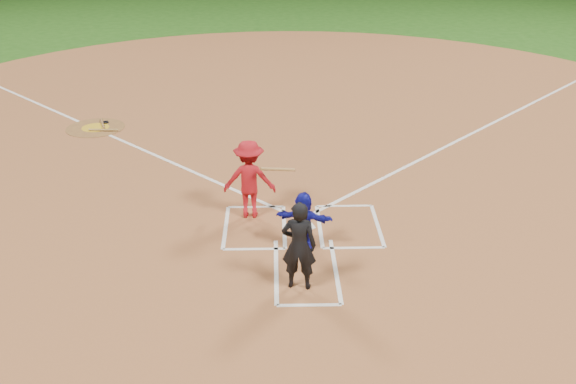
{
  "coord_description": "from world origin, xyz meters",
  "views": [
    {
      "loc": [
        -0.58,
        -11.76,
        6.43
      ],
      "look_at": [
        -0.3,
        -0.4,
        1.0
      ],
      "focal_mm": 40.0,
      "sensor_mm": 36.0,
      "label": 1
    }
  ],
  "objects_px": {
    "catcher": "(303,221)",
    "umpire": "(299,246)",
    "batter_at_plate": "(249,179)",
    "home_plate": "(302,226)",
    "on_deck_circle": "(96,128)"
  },
  "relations": [
    {
      "from": "home_plate",
      "to": "umpire",
      "type": "distance_m",
      "value": 2.37
    },
    {
      "from": "home_plate",
      "to": "catcher",
      "type": "bearing_deg",
      "value": 88.78
    },
    {
      "from": "on_deck_circle",
      "to": "umpire",
      "type": "xyz_separation_m",
      "value": [
        5.65,
        -8.41,
        0.83
      ]
    },
    {
      "from": "batter_at_plate",
      "to": "umpire",
      "type": "bearing_deg",
      "value": -71.22
    },
    {
      "from": "home_plate",
      "to": "batter_at_plate",
      "type": "height_order",
      "value": "batter_at_plate"
    },
    {
      "from": "catcher",
      "to": "batter_at_plate",
      "type": "distance_m",
      "value": 1.81
    },
    {
      "from": "home_plate",
      "to": "umpire",
      "type": "xyz_separation_m",
      "value": [
        -0.16,
        -2.22,
        0.82
      ]
    },
    {
      "from": "home_plate",
      "to": "on_deck_circle",
      "type": "bearing_deg",
      "value": -46.81
    },
    {
      "from": "catcher",
      "to": "umpire",
      "type": "xyz_separation_m",
      "value": [
        -0.14,
        -1.31,
        0.23
      ]
    },
    {
      "from": "on_deck_circle",
      "to": "batter_at_plate",
      "type": "bearing_deg",
      "value": -50.2
    },
    {
      "from": "home_plate",
      "to": "catcher",
      "type": "height_order",
      "value": "catcher"
    },
    {
      "from": "on_deck_circle",
      "to": "catcher",
      "type": "relative_size",
      "value": 1.41
    },
    {
      "from": "catcher",
      "to": "batter_at_plate",
      "type": "xyz_separation_m",
      "value": [
        -1.07,
        1.44,
        0.25
      ]
    },
    {
      "from": "umpire",
      "to": "on_deck_circle",
      "type": "bearing_deg",
      "value": -47.68
    },
    {
      "from": "umpire",
      "to": "batter_at_plate",
      "type": "height_order",
      "value": "batter_at_plate"
    }
  ]
}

